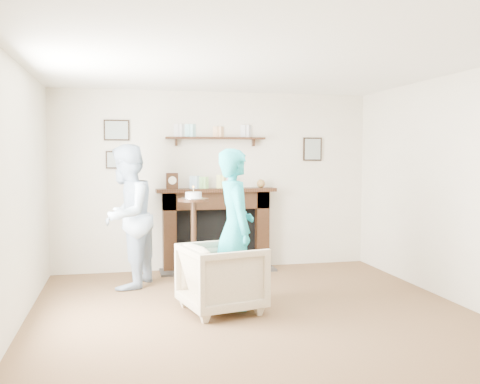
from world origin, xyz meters
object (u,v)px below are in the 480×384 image
at_px(woman, 235,306).
at_px(pedestal_table, 194,224).
at_px(armchair, 222,311).
at_px(man, 128,287).

xyz_separation_m(woman, pedestal_table, (-0.30, 1.10, 0.76)).
bearing_deg(pedestal_table, armchair, -84.25).
bearing_deg(woman, man, 42.83).
xyz_separation_m(man, woman, (1.12, -1.09, 0.00)).
relative_size(armchair, woman, 0.46).
distance_m(man, pedestal_table, 1.12).
bearing_deg(man, woman, 68.07).
bearing_deg(man, armchair, 59.85).
bearing_deg(woman, pedestal_table, 12.33).
distance_m(armchair, woman, 0.22).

